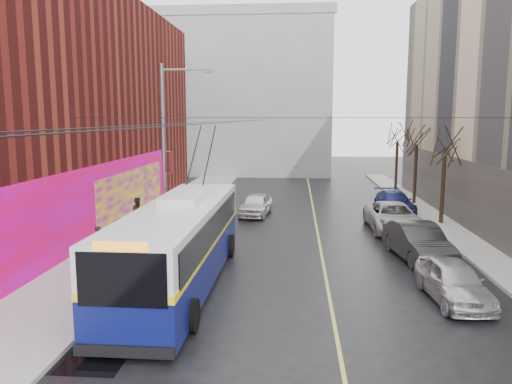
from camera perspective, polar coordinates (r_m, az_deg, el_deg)
ground at (r=15.62m, az=3.44°, el=-15.72°), size 140.00×140.00×0.00m
sidewalk_left at (r=28.22m, az=-12.55°, el=-4.68°), size 4.00×60.00×0.15m
sidewalk_right at (r=28.38m, az=22.53°, el=-5.06°), size 2.00×60.00×0.15m
lane_line at (r=28.99m, az=6.99°, el=-4.34°), size 0.12×50.00×0.01m
building_left at (r=32.58m, az=-25.60°, el=8.70°), size 12.11×36.00×14.00m
building_far at (r=59.62m, az=-1.44°, el=10.99°), size 20.50×12.10×18.00m
streetlight_pole at (r=25.12m, az=-10.16°, el=4.80°), size 2.65×0.60×9.00m
catenary_wires at (r=29.15m, az=-0.89°, el=8.17°), size 18.00×60.00×0.22m
tree_near at (r=31.52m, az=20.82°, el=5.34°), size 3.20×3.20×6.40m
tree_mid at (r=38.28m, az=17.94°, el=6.35°), size 3.20×3.20×6.68m
tree_far at (r=45.12m, az=15.89°, el=6.56°), size 3.20×3.20×6.57m
puddle at (r=15.28m, az=-18.82°, el=-16.74°), size 2.59×2.82×0.01m
pigeons_flying at (r=24.72m, az=0.82°, el=9.43°), size 3.78×2.87×1.73m
trolleybus at (r=19.32m, az=-8.71°, el=-5.75°), size 3.06×12.83×6.05m
parked_car_a at (r=19.06m, az=21.63°, el=-9.43°), size 2.04×4.41×1.46m
parked_car_b at (r=23.84m, az=18.03°, el=-5.45°), size 2.47×5.25×1.67m
parked_car_c at (r=29.48m, az=15.40°, el=-2.78°), size 2.80×5.82×1.60m
parked_car_d at (r=35.36m, az=15.56°, el=-1.09°), size 2.35×5.05×1.43m
following_car at (r=32.95m, az=-0.02°, el=-1.42°), size 2.27×4.49×1.47m
pedestrian_a at (r=23.01m, az=-17.41°, el=-5.65°), size 0.42×0.60×1.57m
pedestrian_b at (r=29.01m, az=-13.28°, el=-2.38°), size 1.07×1.11×1.80m
pedestrian_c at (r=26.35m, az=-10.75°, el=-3.32°), size 1.05×1.36×1.86m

